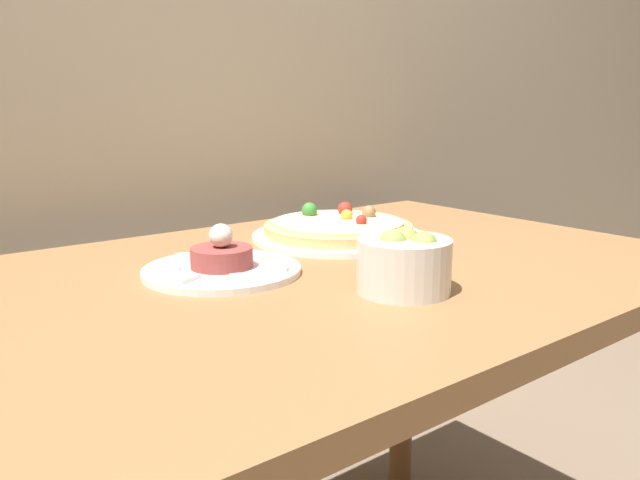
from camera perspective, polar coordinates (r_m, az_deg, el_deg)
dining_table at (r=1.03m, az=1.78°, el=-8.45°), size 1.13×0.79×0.78m
pizza_plate at (r=1.17m, az=1.67°, el=0.93°), size 0.32×0.32×0.06m
tartare_plate at (r=0.94m, az=-8.96°, el=-2.23°), size 0.24×0.24×0.08m
small_bowl at (r=0.84m, az=7.74°, el=-2.02°), size 0.13×0.13×0.09m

